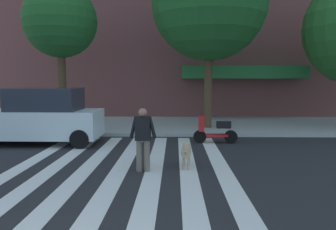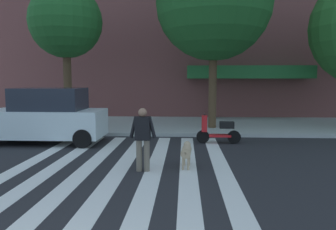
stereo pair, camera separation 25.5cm
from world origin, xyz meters
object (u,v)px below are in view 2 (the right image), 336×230
pedestrian_dog_walker (143,136)px  dog_on_leash (186,151)px  parked_car_behind_first (47,117)px  parked_scooter (218,131)px  street_tree_nearest (66,22)px  street_tree_middle (214,2)px

pedestrian_dog_walker → dog_on_leash: bearing=21.3°
pedestrian_dog_walker → dog_on_leash: (1.12, 0.44, -0.48)m
parked_car_behind_first → pedestrian_dog_walker: parked_car_behind_first is taller
pedestrian_dog_walker → parked_scooter: bearing=58.9°
street_tree_nearest → dog_on_leash: 9.64m
street_tree_middle → parked_car_behind_first: bearing=-152.8°
parked_scooter → dog_on_leash: (-1.20, -3.41, -0.04)m
parked_scooter → street_tree_middle: bearing=89.8°
parked_car_behind_first → street_tree_nearest: size_ratio=0.65×
street_tree_middle → dog_on_leash: 8.43m
parked_scooter → dog_on_leash: 3.62m
dog_on_leash → street_tree_nearest: bearing=130.4°
street_tree_nearest → pedestrian_dog_walker: bearing=-57.6°
parked_scooter → parked_car_behind_first: bearing=-177.8°
parked_scooter → pedestrian_dog_walker: 4.52m
dog_on_leash → pedestrian_dog_walker: bearing=-158.7°
parked_car_behind_first → street_tree_middle: (6.36, 3.26, 4.77)m
street_tree_nearest → dog_on_leash: (5.52, -6.49, -4.51)m
street_tree_nearest → street_tree_middle: bearing=-0.5°
parked_scooter → street_tree_middle: street_tree_middle is taller
street_tree_middle → dog_on_leash: bearing=-100.7°
parked_scooter → street_tree_middle: size_ratio=0.20×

